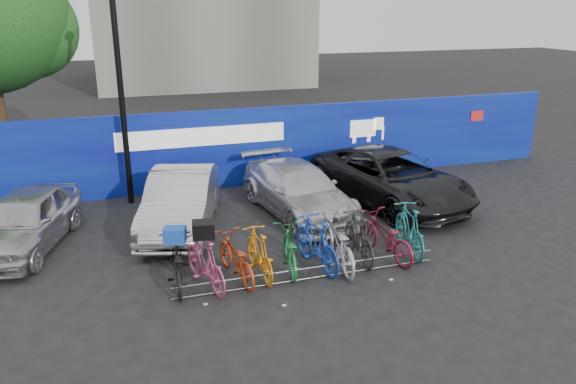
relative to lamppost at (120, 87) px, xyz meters
name	(u,v)px	position (x,y,z in m)	size (l,w,h in m)	color
ground	(300,268)	(3.20, -5.40, -3.27)	(100.00, 100.00, 0.00)	black
hoarding	(236,148)	(3.21, 0.60, -2.07)	(22.00, 0.18, 2.40)	#0A0982
lamppost	(120,87)	(0.00, 0.00, 0.00)	(0.25, 0.50, 6.11)	black
bike_rack	(310,273)	(3.20, -6.00, -3.11)	(5.60, 0.03, 0.30)	#595B60
car_0	(25,220)	(-2.44, -2.45, -2.60)	(1.59, 3.94, 1.34)	#A6A6AA
car_1	(181,201)	(1.12, -2.33, -2.55)	(1.52, 4.35, 1.43)	#A9A8AD
car_2	(298,190)	(4.24, -2.24, -2.62)	(1.83, 4.51, 1.31)	#B7B8BD
car_3	(390,177)	(6.99, -2.22, -2.54)	(2.44, 5.28, 1.47)	black
bike_0	(177,264)	(0.61, -5.39, -2.80)	(0.63, 1.81, 0.95)	black
bike_1	(205,262)	(1.14, -5.60, -2.74)	(0.50, 1.78, 1.07)	#C6487F
bike_2	(236,258)	(1.79, -5.46, -2.81)	(0.62, 1.77, 0.93)	#BC3A14
bike_3	(259,253)	(2.28, -5.48, -2.76)	(0.48, 1.69, 1.02)	orange
bike_4	(290,250)	(2.97, -5.39, -2.82)	(0.60, 1.72, 0.90)	#1D7937
bike_5	(316,243)	(3.54, -5.47, -2.71)	(0.53, 1.88, 1.13)	#1640B5
bike_6	(337,242)	(3.99, -5.54, -2.73)	(0.72, 2.07, 1.09)	#A0A3A8
bike_7	(359,237)	(4.57, -5.38, -2.74)	(0.50, 1.78, 1.07)	#27282A
bike_8	(385,237)	(5.16, -5.48, -2.78)	(0.66, 1.89, 0.99)	maroon
bike_9	(409,229)	(5.82, -5.38, -2.72)	(0.52, 1.85, 1.11)	#217578
cargo_crate	(175,235)	(0.61, -5.39, -2.17)	(0.42, 0.32, 0.30)	#1743AC
cargo_topcase	(203,230)	(1.14, -5.60, -2.04)	(0.43, 0.38, 0.31)	black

